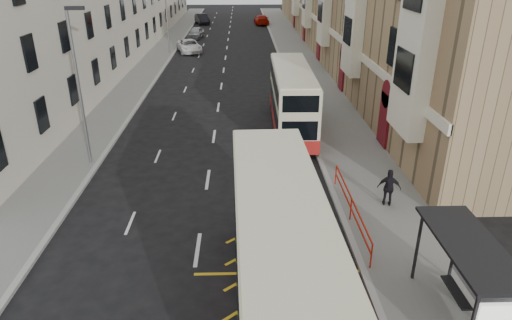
{
  "coord_description": "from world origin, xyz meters",
  "views": [
    {
      "loc": [
        1.78,
        -10.59,
        10.28
      ],
      "look_at": [
        2.34,
        7.17,
        2.31
      ],
      "focal_mm": 32.0,
      "sensor_mm": 36.0,
      "label": 1
    }
  ],
  "objects_px": {
    "pedestrian_far": "(389,188)",
    "car_red": "(261,20)",
    "street_lamp_far": "(167,12)",
    "car_dark": "(202,19)",
    "bus_shelter": "(477,273)",
    "street_lamp_near": "(79,80)",
    "double_decker_rear": "(292,99)",
    "white_van": "(189,46)",
    "double_decker_front": "(280,263)",
    "car_silver": "(196,33)"
  },
  "relations": [
    {
      "from": "street_lamp_near",
      "to": "car_red",
      "type": "xyz_separation_m",
      "value": [
        11.44,
        54.33,
        -3.87
      ]
    },
    {
      "from": "double_decker_front",
      "to": "white_van",
      "type": "height_order",
      "value": "double_decker_front"
    },
    {
      "from": "street_lamp_far",
      "to": "double_decker_front",
      "type": "distance_m",
      "value": 42.97
    },
    {
      "from": "car_dark",
      "to": "double_decker_rear",
      "type": "bearing_deg",
      "value": -95.6
    },
    {
      "from": "pedestrian_far",
      "to": "car_red",
      "type": "height_order",
      "value": "pedestrian_far"
    },
    {
      "from": "street_lamp_near",
      "to": "double_decker_rear",
      "type": "bearing_deg",
      "value": 24.7
    },
    {
      "from": "double_decker_front",
      "to": "car_silver",
      "type": "height_order",
      "value": "double_decker_front"
    },
    {
      "from": "bus_shelter",
      "to": "double_decker_rear",
      "type": "distance_m",
      "value": 17.91
    },
    {
      "from": "street_lamp_far",
      "to": "double_decker_rear",
      "type": "relative_size",
      "value": 0.8
    },
    {
      "from": "street_lamp_near",
      "to": "street_lamp_far",
      "type": "relative_size",
      "value": 1.0
    },
    {
      "from": "bus_shelter",
      "to": "street_lamp_near",
      "type": "height_order",
      "value": "street_lamp_near"
    },
    {
      "from": "street_lamp_far",
      "to": "car_red",
      "type": "relative_size",
      "value": 1.51
    },
    {
      "from": "double_decker_rear",
      "to": "pedestrian_far",
      "type": "bearing_deg",
      "value": -71.47
    },
    {
      "from": "bus_shelter",
      "to": "pedestrian_far",
      "type": "xyz_separation_m",
      "value": [
        -0.17,
        7.32,
        -1.13
      ]
    },
    {
      "from": "pedestrian_far",
      "to": "car_silver",
      "type": "bearing_deg",
      "value": -59.08
    },
    {
      "from": "bus_shelter",
      "to": "street_lamp_far",
      "type": "distance_m",
      "value": 44.94
    },
    {
      "from": "double_decker_front",
      "to": "car_silver",
      "type": "distance_m",
      "value": 53.53
    },
    {
      "from": "double_decker_rear",
      "to": "car_dark",
      "type": "relative_size",
      "value": 2.08
    },
    {
      "from": "double_decker_front",
      "to": "double_decker_rear",
      "type": "xyz_separation_m",
      "value": [
        2.11,
        17.09,
        -0.2
      ]
    },
    {
      "from": "street_lamp_near",
      "to": "double_decker_front",
      "type": "bearing_deg",
      "value": -52.44
    },
    {
      "from": "street_lamp_far",
      "to": "double_decker_rear",
      "type": "bearing_deg",
      "value": -65.57
    },
    {
      "from": "street_lamp_near",
      "to": "car_silver",
      "type": "bearing_deg",
      "value": 87.28
    },
    {
      "from": "street_lamp_far",
      "to": "car_red",
      "type": "distance_m",
      "value": 27.16
    },
    {
      "from": "double_decker_rear",
      "to": "car_red",
      "type": "relative_size",
      "value": 1.89
    },
    {
      "from": "street_lamp_near",
      "to": "car_red",
      "type": "relative_size",
      "value": 1.51
    },
    {
      "from": "double_decker_front",
      "to": "white_van",
      "type": "distance_m",
      "value": 43.81
    },
    {
      "from": "white_van",
      "to": "car_red",
      "type": "bearing_deg",
      "value": 52.53
    },
    {
      "from": "street_lamp_far",
      "to": "car_dark",
      "type": "relative_size",
      "value": 1.66
    },
    {
      "from": "white_van",
      "to": "double_decker_rear",
      "type": "bearing_deg",
      "value": -85.91
    },
    {
      "from": "pedestrian_far",
      "to": "car_red",
      "type": "distance_m",
      "value": 59.48
    },
    {
      "from": "bus_shelter",
      "to": "double_decker_rear",
      "type": "height_order",
      "value": "double_decker_rear"
    },
    {
      "from": "car_red",
      "to": "double_decker_front",
      "type": "bearing_deg",
      "value": 84.7
    },
    {
      "from": "street_lamp_near",
      "to": "street_lamp_far",
      "type": "xyz_separation_m",
      "value": [
        0.0,
        30.0,
        0.0
      ]
    },
    {
      "from": "street_lamp_near",
      "to": "pedestrian_far",
      "type": "relative_size",
      "value": 4.69
    },
    {
      "from": "bus_shelter",
      "to": "car_red",
      "type": "bearing_deg",
      "value": 92.79
    },
    {
      "from": "car_silver",
      "to": "car_red",
      "type": "xyz_separation_m",
      "value": [
        9.49,
        13.21,
        0.04
      ]
    },
    {
      "from": "car_silver",
      "to": "car_dark",
      "type": "bearing_deg",
      "value": 98.25
    },
    {
      "from": "street_lamp_far",
      "to": "double_decker_front",
      "type": "height_order",
      "value": "street_lamp_far"
    },
    {
      "from": "street_lamp_far",
      "to": "double_decker_front",
      "type": "xyz_separation_m",
      "value": [
        9.16,
        -41.91,
        -2.41
      ]
    },
    {
      "from": "street_lamp_far",
      "to": "car_silver",
      "type": "xyz_separation_m",
      "value": [
        1.96,
        11.11,
        -3.9
      ]
    },
    {
      "from": "double_decker_rear",
      "to": "white_van",
      "type": "height_order",
      "value": "double_decker_rear"
    },
    {
      "from": "white_van",
      "to": "car_dark",
      "type": "relative_size",
      "value": 1.06
    },
    {
      "from": "double_decker_rear",
      "to": "white_van",
      "type": "xyz_separation_m",
      "value": [
        -9.2,
        26.11,
        -1.32
      ]
    },
    {
      "from": "double_decker_rear",
      "to": "car_dark",
      "type": "bearing_deg",
      "value": 101.69
    },
    {
      "from": "street_lamp_far",
      "to": "pedestrian_far",
      "type": "xyz_separation_m",
      "value": [
        14.52,
        -35.07,
        -3.63
      ]
    },
    {
      "from": "pedestrian_far",
      "to": "street_lamp_far",
      "type": "bearing_deg",
      "value": -51.81
    },
    {
      "from": "car_red",
      "to": "pedestrian_far",
      "type": "bearing_deg",
      "value": 89.64
    },
    {
      "from": "car_silver",
      "to": "street_lamp_near",
      "type": "bearing_deg",
      "value": -85.41
    },
    {
      "from": "double_decker_front",
      "to": "car_dark",
      "type": "xyz_separation_m",
      "value": [
        -7.44,
        67.37,
        -1.44
      ]
    },
    {
      "from": "white_van",
      "to": "car_dark",
      "type": "height_order",
      "value": "car_dark"
    }
  ]
}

